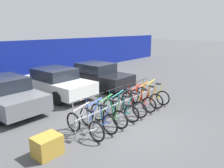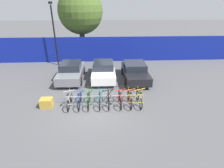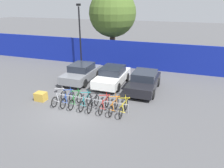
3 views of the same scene
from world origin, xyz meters
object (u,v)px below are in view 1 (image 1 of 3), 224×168
Objects in this scene: bicycle_yellow at (152,95)px; bicycle_orange at (146,98)px; bicycle_red at (138,101)px; car_white at (56,82)px; bicycle_black at (128,105)px; bicycle_teal at (120,109)px; car_grey at (4,94)px; bicycle_green at (108,114)px; cargo_crate at (47,146)px; bicycle_blue at (98,119)px; bicycle_silver at (84,125)px; car_black at (97,75)px; bike_rack at (122,103)px.

bicycle_orange is at bearing 179.82° from bicycle_yellow.
bicycle_red is 0.41× the size of car_white.
bicycle_orange is (1.29, 0.00, 0.00)m from bicycle_black.
car_grey is at bearing 119.42° from bicycle_teal.
bicycle_green is 1.00× the size of bicycle_orange.
bicycle_red is 2.44× the size of cargo_crate.
car_grey reaches higher than bicycle_orange.
bicycle_teal and bicycle_red have the same top height.
bicycle_blue is at bearing -179.89° from bicycle_teal.
bicycle_silver and bicycle_green have the same top height.
bicycle_green is 3.07m from bicycle_yellow.
car_white reaches higher than bicycle_red.
car_black reaches higher than bicycle_red.
bicycle_black is at bearing 1.75° from bicycle_blue.
bike_rack is 2.78× the size of bicycle_orange.
bicycle_blue is at bearing 0.13° from bicycle_silver.
car_grey is at bearing 135.75° from bicycle_orange.
bicycle_yellow is at bearing 0.20° from cargo_crate.
bicycle_teal and bicycle_orange have the same top height.
bicycle_black is (0.53, 0.00, 0.00)m from bicycle_teal.
bicycle_black is 0.42× the size of car_grey.
bicycle_yellow is 0.42× the size of car_grey.
bicycle_green is 4.35m from car_white.
car_white is at bearing 64.13° from bicycle_silver.
bicycle_black is 1.29m from bicycle_orange.
cargo_crate is at bearing -177.78° from bicycle_black.
car_white is at bearing 51.13° from cargo_crate.
cargo_crate is at bearing -178.91° from bicycle_orange.
bicycle_green is 2.48m from bicycle_orange.
car_black reaches higher than bicycle_teal.
bike_rack is 4.82m from car_grey.
bicycle_orange is (1.82, 0.00, 0.00)m from bicycle_teal.
car_black is at bearing 56.09° from bike_rack.
car_black is (4.60, 3.86, 0.31)m from bicycle_silver.
car_white is at bearing 90.58° from bike_rack.
bike_rack is 2.12m from bicycle_silver.
bicycle_teal is 4.26m from car_white.
car_grey is (-2.87, 4.18, 0.31)m from bicycle_black.
car_grey is (-0.53, 4.18, 0.31)m from bicycle_silver.
bicycle_silver is 1.15m from bicycle_green.
bicycle_yellow is at bearing -63.10° from car_white.
bicycle_blue is 1.97m from cargo_crate.
bike_rack is 1.52m from bicycle_blue.
bicycle_red and bicycle_orange have the same top height.
bicycle_blue is 1.74m from bicycle_black.
bicycle_teal is (1.82, 0.00, 0.00)m from bicycle_silver.
car_grey reaches higher than bicycle_black.
bicycle_orange is 2.44× the size of cargo_crate.
car_white is 5.48m from cargo_crate.
bicycle_orange is 1.00× the size of bicycle_yellow.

